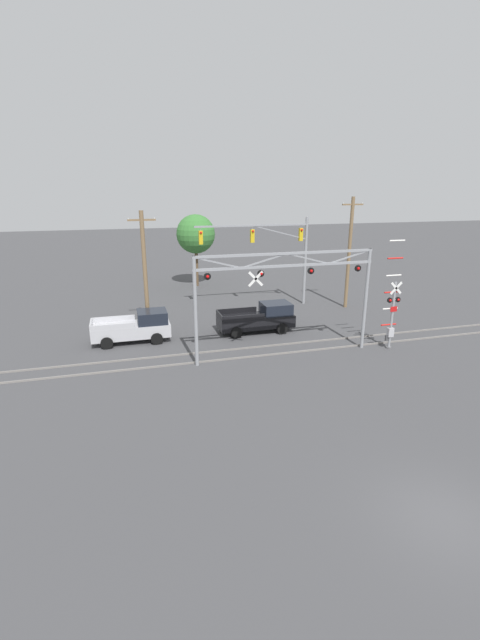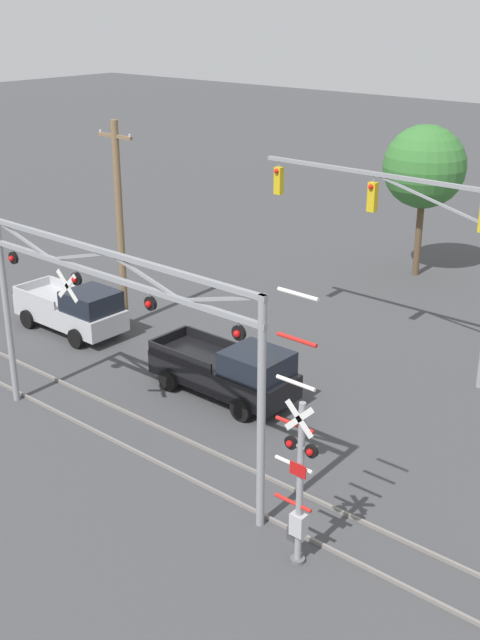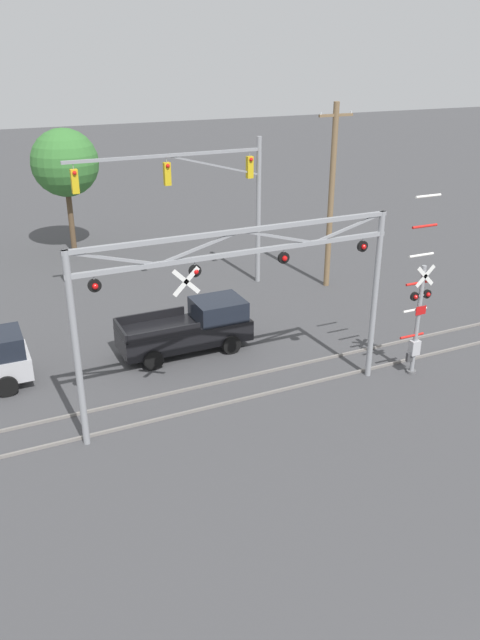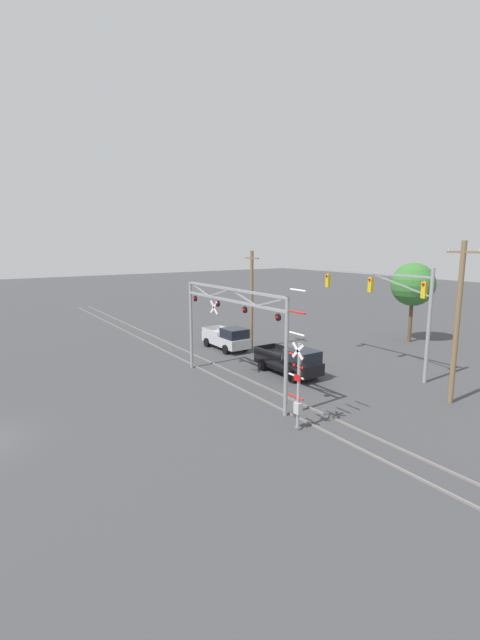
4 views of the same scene
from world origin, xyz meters
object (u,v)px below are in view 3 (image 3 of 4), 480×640
crossing_gantry (240,284)px  pickup_truck_lead (192,328)px  traffic_signal_span (214,189)px  background_tree_beyond_span (65,163)px  crossing_signal_mast (417,317)px  utility_pole_right (331,196)px

crossing_gantry → pickup_truck_lead: crossing_gantry is taller
traffic_signal_span → pickup_truck_lead: 8.18m
pickup_truck_lead → background_tree_beyond_span: background_tree_beyond_span is taller
crossing_signal_mast → background_tree_beyond_span: 22.56m
pickup_truck_lead → traffic_signal_span: bearing=59.9°
background_tree_beyond_span → pickup_truck_lead: bearing=-83.8°
crossing_gantry → crossing_signal_mast: 7.12m
crossing_signal_mast → pickup_truck_lead: bearing=141.8°
crossing_gantry → background_tree_beyond_span: 20.27m
pickup_truck_lead → background_tree_beyond_span: 16.12m
crossing_gantry → background_tree_beyond_span: size_ratio=1.49×
pickup_truck_lead → utility_pole_right: size_ratio=0.58×
crossing_signal_mast → utility_pole_right: size_ratio=0.75×
crossing_gantry → crossing_signal_mast: size_ratio=1.58×
utility_pole_right → crossing_signal_mast: bearing=-103.0°
crossing_gantry → crossing_signal_mast: crossing_signal_mast is taller
crossing_gantry → traffic_signal_span: 11.48m
crossing_gantry → utility_pole_right: 12.57m
pickup_truck_lead → utility_pole_right: utility_pole_right is taller
crossing_gantry → background_tree_beyond_span: background_tree_beyond_span is taller
traffic_signal_span → pickup_truck_lead: (-3.56, -6.15, -4.06)m
pickup_truck_lead → utility_pole_right: (8.87, 4.11, 3.64)m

